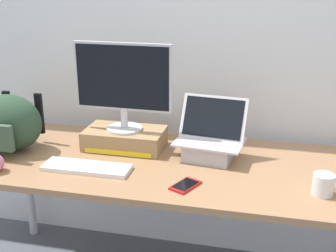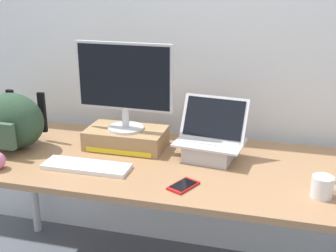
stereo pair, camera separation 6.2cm
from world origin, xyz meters
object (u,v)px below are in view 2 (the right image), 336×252
messenger_backpack (12,121)px  cell_phone (183,186)px  desktop_monitor (124,83)px  coffee_mug (323,187)px  open_laptop (210,146)px  external_keyboard (86,166)px  toner_box_yellow (126,138)px

messenger_backpack → cell_phone: (0.94, -0.20, -0.14)m
desktop_monitor → coffee_mug: bearing=-16.6°
open_laptop → external_keyboard: size_ratio=0.85×
toner_box_yellow → open_laptop: open_laptop is taller
toner_box_yellow → coffee_mug: size_ratio=3.13×
desktop_monitor → messenger_backpack: 0.61m
toner_box_yellow → desktop_monitor: desktop_monitor is taller
toner_box_yellow → external_keyboard: toner_box_yellow is taller
open_laptop → external_keyboard: bearing=-146.6°
messenger_backpack → external_keyboard: bearing=-14.7°
toner_box_yellow → messenger_backpack: size_ratio=1.14×
coffee_mug → cell_phone: size_ratio=0.82×
toner_box_yellow → coffee_mug: (0.94, -0.30, -0.00)m
toner_box_yellow → messenger_backpack: 0.58m
toner_box_yellow → cell_phone: size_ratio=2.57×
toner_box_yellow → open_laptop: 0.44m
external_keyboard → coffee_mug: size_ratio=3.17×
toner_box_yellow → cell_phone: bearing=-43.1°
messenger_backpack → coffee_mug: messenger_backpack is taller
toner_box_yellow → open_laptop: size_ratio=1.16×
cell_phone → open_laptop: bearing=105.5°
toner_box_yellow → coffee_mug: toner_box_yellow is taller
toner_box_yellow → external_keyboard: 0.31m
open_laptop → coffee_mug: size_ratio=2.69×
coffee_mug → open_laptop: bearing=151.7°
messenger_backpack → cell_phone: bearing=-10.1°
toner_box_yellow → messenger_backpack: messenger_backpack is taller
external_keyboard → messenger_backpack: (-0.47, 0.14, 0.13)m
cell_phone → toner_box_yellow: bearing=162.1°
desktop_monitor → external_keyboard: (-0.09, -0.30, -0.33)m
messenger_backpack → open_laptop: bearing=9.2°
coffee_mug → cell_phone: bearing=-174.1°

